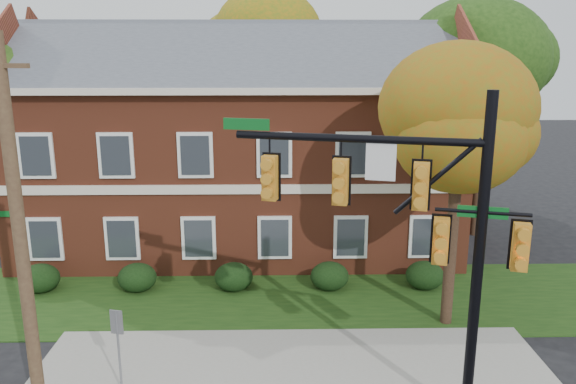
{
  "coord_description": "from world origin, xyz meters",
  "views": [
    {
      "loc": [
        -0.4,
        -12.4,
        8.44
      ],
      "look_at": [
        -0.1,
        3.0,
        4.62
      ],
      "focal_mm": 35.0,
      "sensor_mm": 36.0,
      "label": 1
    }
  ],
  "objects_px": {
    "hedge_far_left": "(40,278)",
    "sign_post": "(118,337)",
    "hedge_left": "(137,278)",
    "hedge_center": "(234,277)",
    "hedge_right": "(330,276)",
    "hedge_far_right": "(425,275)",
    "apartment_building": "(240,135)",
    "utility_pole": "(20,238)",
    "traffic_signal": "(416,223)",
    "tree_right_rear": "(497,61)",
    "tree_near_right": "(470,116)",
    "tree_far_rear": "(272,46)"
  },
  "relations": [
    {
      "from": "hedge_far_left",
      "to": "sign_post",
      "type": "relative_size",
      "value": 0.62
    },
    {
      "from": "hedge_left",
      "to": "hedge_center",
      "type": "height_order",
      "value": "same"
    },
    {
      "from": "hedge_right",
      "to": "hedge_far_right",
      "type": "xyz_separation_m",
      "value": [
        3.5,
        0.0,
        0.0
      ]
    },
    {
      "from": "hedge_center",
      "to": "hedge_far_right",
      "type": "bearing_deg",
      "value": 0.0
    },
    {
      "from": "apartment_building",
      "to": "utility_pole",
      "type": "relative_size",
      "value": 2.12
    },
    {
      "from": "traffic_signal",
      "to": "utility_pole",
      "type": "bearing_deg",
      "value": -164.27
    },
    {
      "from": "hedge_left",
      "to": "utility_pole",
      "type": "height_order",
      "value": "utility_pole"
    },
    {
      "from": "apartment_building",
      "to": "traffic_signal",
      "type": "xyz_separation_m",
      "value": [
        4.66,
        -12.53,
        -0.2
      ]
    },
    {
      "from": "sign_post",
      "to": "hedge_left",
      "type": "bearing_deg",
      "value": 113.11
    },
    {
      "from": "hedge_right",
      "to": "hedge_far_left",
      "type": "bearing_deg",
      "value": 180.0
    },
    {
      "from": "hedge_right",
      "to": "hedge_far_right",
      "type": "bearing_deg",
      "value": 0.0
    },
    {
      "from": "tree_right_rear",
      "to": "utility_pole",
      "type": "xyz_separation_m",
      "value": [
        -15.34,
        -13.45,
        -3.62
      ]
    },
    {
      "from": "hedge_right",
      "to": "sign_post",
      "type": "xyz_separation_m",
      "value": [
        -5.91,
        -6.27,
        1.01
      ]
    },
    {
      "from": "tree_near_right",
      "to": "tree_right_rear",
      "type": "relative_size",
      "value": 0.81
    },
    {
      "from": "hedge_far_left",
      "to": "hedge_far_right",
      "type": "height_order",
      "value": "same"
    },
    {
      "from": "traffic_signal",
      "to": "hedge_center",
      "type": "bearing_deg",
      "value": 137.94
    },
    {
      "from": "tree_near_right",
      "to": "traffic_signal",
      "type": "xyz_separation_m",
      "value": [
        -2.56,
        -4.44,
        -1.88
      ]
    },
    {
      "from": "utility_pole",
      "to": "sign_post",
      "type": "xyz_separation_m",
      "value": [
        1.62,
        1.07,
        -2.97
      ]
    },
    {
      "from": "hedge_left",
      "to": "tree_far_rear",
      "type": "xyz_separation_m",
      "value": [
        4.84,
        13.09,
        8.32
      ]
    },
    {
      "from": "tree_far_rear",
      "to": "tree_near_right",
      "type": "bearing_deg",
      "value": -69.73
    },
    {
      "from": "hedge_far_left",
      "to": "hedge_right",
      "type": "xyz_separation_m",
      "value": [
        10.5,
        0.0,
        0.0
      ]
    },
    {
      "from": "hedge_far_right",
      "to": "apartment_building",
      "type": "bearing_deg",
      "value": 143.11
    },
    {
      "from": "apartment_building",
      "to": "hedge_far_left",
      "type": "bearing_deg",
      "value": -143.11
    },
    {
      "from": "hedge_left",
      "to": "hedge_center",
      "type": "relative_size",
      "value": 1.0
    },
    {
      "from": "hedge_center",
      "to": "tree_right_rear",
      "type": "distance_m",
      "value": 14.94
    },
    {
      "from": "hedge_far_left",
      "to": "tree_near_right",
      "type": "xyz_separation_m",
      "value": [
        14.22,
        -2.83,
        6.14
      ]
    },
    {
      "from": "utility_pole",
      "to": "sign_post",
      "type": "bearing_deg",
      "value": 48.77
    },
    {
      "from": "hedge_left",
      "to": "utility_pole",
      "type": "distance_m",
      "value": 8.37
    },
    {
      "from": "hedge_far_left",
      "to": "tree_right_rear",
      "type": "distance_m",
      "value": 20.75
    },
    {
      "from": "tree_near_right",
      "to": "tree_far_rear",
      "type": "bearing_deg",
      "value": 110.27
    },
    {
      "from": "tree_near_right",
      "to": "traffic_signal",
      "type": "height_order",
      "value": "tree_near_right"
    },
    {
      "from": "apartment_building",
      "to": "hedge_right",
      "type": "bearing_deg",
      "value": -56.33
    },
    {
      "from": "tree_near_right",
      "to": "apartment_building",
      "type": "bearing_deg",
      "value": 131.77
    },
    {
      "from": "hedge_left",
      "to": "traffic_signal",
      "type": "height_order",
      "value": "traffic_signal"
    },
    {
      "from": "hedge_far_left",
      "to": "tree_right_rear",
      "type": "height_order",
      "value": "tree_right_rear"
    },
    {
      "from": "hedge_center",
      "to": "utility_pole",
      "type": "bearing_deg",
      "value": -118.77
    },
    {
      "from": "hedge_right",
      "to": "utility_pole",
      "type": "xyz_separation_m",
      "value": [
        -7.53,
        -7.34,
        3.98
      ]
    },
    {
      "from": "tree_near_right",
      "to": "tree_right_rear",
      "type": "height_order",
      "value": "tree_right_rear"
    },
    {
      "from": "utility_pole",
      "to": "sign_post",
      "type": "distance_m",
      "value": 3.55
    },
    {
      "from": "hedge_right",
      "to": "utility_pole",
      "type": "bearing_deg",
      "value": -135.73
    },
    {
      "from": "hedge_center",
      "to": "hedge_right",
      "type": "relative_size",
      "value": 1.0
    },
    {
      "from": "hedge_left",
      "to": "utility_pole",
      "type": "xyz_separation_m",
      "value": [
        -0.53,
        -7.34,
        3.98
      ]
    },
    {
      "from": "hedge_center",
      "to": "hedge_left",
      "type": "bearing_deg",
      "value": 180.0
    },
    {
      "from": "utility_pole",
      "to": "apartment_building",
      "type": "bearing_deg",
      "value": 87.62
    },
    {
      "from": "hedge_center",
      "to": "traffic_signal",
      "type": "distance_m",
      "value": 9.63
    },
    {
      "from": "hedge_far_left",
      "to": "hedge_right",
      "type": "bearing_deg",
      "value": 0.0
    },
    {
      "from": "hedge_center",
      "to": "hedge_far_right",
      "type": "distance_m",
      "value": 7.0
    },
    {
      "from": "apartment_building",
      "to": "sign_post",
      "type": "bearing_deg",
      "value": -101.83
    },
    {
      "from": "apartment_building",
      "to": "tree_near_right",
      "type": "relative_size",
      "value": 2.19
    },
    {
      "from": "hedge_far_left",
      "to": "tree_near_right",
      "type": "height_order",
      "value": "tree_near_right"
    }
  ]
}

